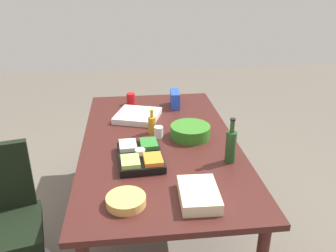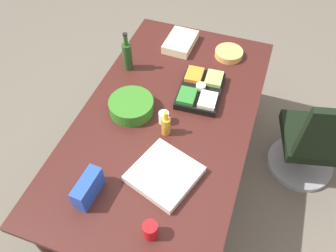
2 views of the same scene
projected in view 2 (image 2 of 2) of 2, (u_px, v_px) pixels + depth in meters
The scene contains 13 objects.
ground_plane at pixel (167, 175), 2.94m from camera, with size 10.00×10.00×0.00m, color #645C51.
conference_table at pixel (166, 123), 2.39m from camera, with size 2.12×1.18×0.78m.
office_chair at pixel (313, 146), 2.70m from camera, with size 0.58×0.58×0.95m.
veggie_tray at pixel (201, 90), 2.45m from camera, with size 0.44×0.32×0.09m.
salad_bowl at pixel (131, 106), 2.33m from camera, with size 0.31×0.31×0.10m, color #317121.
chip_bag_blue at pixel (88, 188), 1.90m from camera, with size 0.22×0.08×0.15m, color blue.
wine_bottle at pixel (127, 55), 2.56m from camera, with size 0.09×0.09×0.32m.
dressing_bottle at pixel (166, 125), 2.19m from camera, with size 0.06×0.06×0.20m.
pizza_box at pixel (164, 174), 2.01m from camera, with size 0.36×0.36×0.05m, color silver.
red_solo_cup at pixel (150, 230), 1.76m from camera, with size 0.08×0.08×0.11m, color red.
sheet_cake at pixel (180, 42), 2.81m from camera, with size 0.32×0.22×0.07m, color beige.
chip_bowl at pixel (229, 53), 2.73m from camera, with size 0.23×0.23×0.05m, color #DEAB58.
paper_cup at pixel (163, 117), 2.27m from camera, with size 0.07×0.07×0.09m, color white.
Camera 2 is at (1.44, 0.52, 2.54)m, focal length 35.98 mm.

